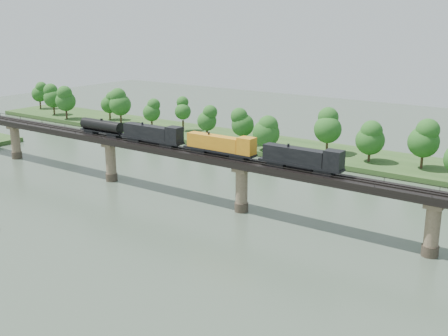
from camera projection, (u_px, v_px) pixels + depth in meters
The scene contains 6 objects.
ground at pixel (146, 259), 97.91m from camera, with size 400.00×400.00×0.00m, color #374638.
far_bank at pixel (346, 157), 164.45m from camera, with size 300.00×24.00×1.60m, color #28471C.
bridge at pixel (242, 187), 120.02m from camera, with size 236.00×30.00×11.50m.
bridge_superstructure at pixel (242, 159), 118.35m from camera, with size 220.00×4.90×0.75m.
far_treeline at pixel (315, 129), 163.41m from camera, with size 289.06×17.54×13.60m.
freight_train at pixel (196, 142), 124.69m from camera, with size 72.37×2.82×4.98m.
Camera 1 is at (63.50, -65.56, 41.15)m, focal length 45.00 mm.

